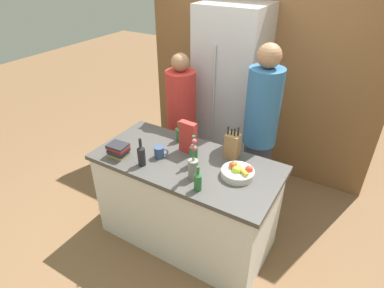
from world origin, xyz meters
The scene contains 16 objects.
ground_plane centered at (0.00, 0.00, 0.00)m, with size 14.00×14.00×0.00m, color brown.
kitchen_island centered at (0.00, 0.00, 0.46)m, with size 1.64×0.79×0.92m.
back_wall_wood centered at (0.00, 1.61, 1.30)m, with size 2.84×0.12×2.60m.
refrigerator centered at (-0.18, 1.25, 1.02)m, with size 0.70×0.63×2.04m.
fruit_bowl centered at (0.47, 0.03, 0.96)m, with size 0.27×0.27×0.11m.
knife_block centered at (0.31, 0.26, 1.03)m, with size 0.12×0.10×0.31m.
flower_vase centered at (0.17, -0.17, 1.03)m, with size 0.08×0.08×0.36m.
cereal_box centered at (-0.07, 0.14, 1.06)m, with size 0.16×0.07×0.29m.
coffee_mug centered at (-0.23, -0.07, 0.97)m, with size 0.12×0.09×0.10m.
book_stack centered at (-0.56, -0.24, 0.98)m, with size 0.18×0.15×0.12m.
bottle_oil centered at (-0.24, 0.26, 1.00)m, with size 0.07×0.07×0.21m.
bottle_vinegar centered at (-0.29, -0.24, 1.02)m, with size 0.07×0.07×0.26m.
bottle_wine centered at (0.09, -0.02, 1.03)m, with size 0.07×0.07×0.28m.
bottle_water centered at (0.28, -0.28, 1.00)m, with size 0.06×0.06×0.21m.
person_at_sink centered at (-0.50, 0.71, 0.91)m, with size 0.32×0.32×1.61m.
person_in_blue centered at (0.41, 0.68, 1.05)m, with size 0.32×0.32×1.83m.
Camera 1 is at (1.23, -1.95, 2.49)m, focal length 30.00 mm.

